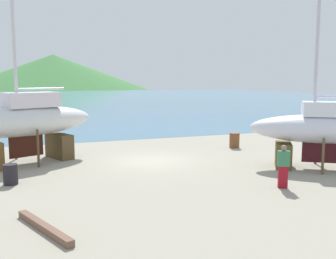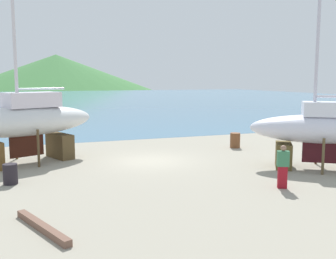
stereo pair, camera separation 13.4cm
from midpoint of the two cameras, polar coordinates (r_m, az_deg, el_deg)
name	(u,v)px [view 2 (the right image)]	position (r m, az deg, el deg)	size (l,w,h in m)	color
ground_plane	(182,182)	(15.90, 2.37, -7.74)	(45.32, 45.32, 0.00)	gray
sea_water	(58,100)	(80.44, -15.76, 4.24)	(143.48, 109.20, 0.01)	teal
headland_hill	(57,87)	(211.21, -15.97, 6.08)	(178.26, 178.26, 32.88)	#3C743B
sailboat_large_starboard	(321,130)	(19.17, 21.75, -0.08)	(6.42, 5.17, 9.92)	brown
sailboat_small_center	(26,122)	(20.35, -19.90, 1.05)	(7.48, 5.01, 10.67)	brown
worker	(283,166)	(15.50, 16.73, -5.16)	(0.50, 0.40, 1.67)	maroon
barrel_tipped_center	(235,140)	(23.91, 9.98, -1.57)	(0.60, 0.60, 0.90)	brown
barrel_tipped_left	(10,174)	(16.70, -21.92, -6.08)	(0.56, 0.56, 0.82)	black
timber_long_aft	(42,227)	(11.58, -17.64, -13.49)	(3.04, 0.22, 0.20)	brown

